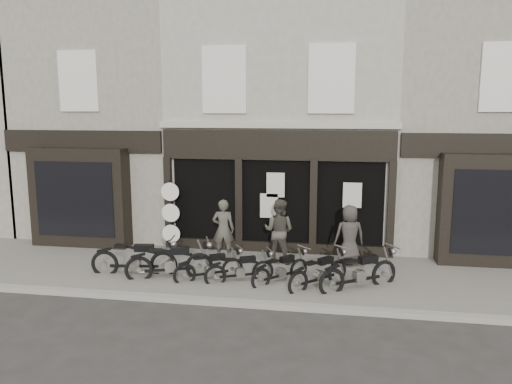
% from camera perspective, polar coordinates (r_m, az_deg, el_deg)
% --- Properties ---
extents(ground_plane, '(90.00, 90.00, 0.00)m').
position_cam_1_polar(ground_plane, '(13.03, 0.60, -10.89)').
color(ground_plane, '#2D2B28').
rests_on(ground_plane, ground).
extents(pavement, '(30.00, 4.20, 0.12)m').
position_cam_1_polar(pavement, '(13.85, 1.18, -9.38)').
color(pavement, slate).
rests_on(pavement, ground_plane).
extents(kerb, '(30.00, 0.25, 0.13)m').
position_cam_1_polar(kerb, '(11.86, -0.36, -12.68)').
color(kerb, gray).
rests_on(kerb, ground_plane).
extents(central_building, '(7.30, 6.22, 8.34)m').
position_cam_1_polar(central_building, '(18.12, 3.56, 8.05)').
color(central_building, '#B3AC9A').
rests_on(central_building, ground).
extents(neighbour_left, '(5.60, 6.73, 8.34)m').
position_cam_1_polar(neighbour_left, '(19.76, -15.27, 7.74)').
color(neighbour_left, '#9C9584').
rests_on(neighbour_left, ground).
extents(neighbour_right, '(5.60, 6.73, 8.34)m').
position_cam_1_polar(neighbour_right, '(18.51, 23.65, 7.18)').
color(neighbour_right, '#9C9584').
rests_on(neighbour_right, ground).
extents(motorcycle_0, '(2.36, 0.65, 1.13)m').
position_cam_1_polar(motorcycle_0, '(14.01, -13.64, -7.75)').
color(motorcycle_0, black).
rests_on(motorcycle_0, ground).
extents(motorcycle_1, '(2.21, 1.13, 1.11)m').
position_cam_1_polar(motorcycle_1, '(13.56, -9.75, -8.23)').
color(motorcycle_1, black).
rests_on(motorcycle_1, ground).
extents(motorcycle_2, '(1.73, 1.20, 0.92)m').
position_cam_1_polar(motorcycle_2, '(13.32, -5.31, -8.81)').
color(motorcycle_2, black).
rests_on(motorcycle_2, ground).
extents(motorcycle_3, '(1.74, 1.06, 0.90)m').
position_cam_1_polar(motorcycle_3, '(13.14, -1.81, -9.07)').
color(motorcycle_3, black).
rests_on(motorcycle_3, ground).
extents(motorcycle_4, '(1.44, 1.51, 0.90)m').
position_cam_1_polar(motorcycle_4, '(13.13, 2.88, -9.10)').
color(motorcycle_4, black).
rests_on(motorcycle_4, ground).
extents(motorcycle_5, '(1.55, 1.65, 0.98)m').
position_cam_1_polar(motorcycle_5, '(12.88, 7.22, -9.39)').
color(motorcycle_5, black).
rests_on(motorcycle_5, ground).
extents(motorcycle_6, '(2.02, 1.52, 1.10)m').
position_cam_1_polar(motorcycle_6, '(12.87, 11.74, -9.29)').
color(motorcycle_6, black).
rests_on(motorcycle_6, ground).
extents(man_left, '(0.69, 0.48, 1.80)m').
position_cam_1_polar(man_left, '(14.80, -3.76, -4.27)').
color(man_left, '#48453B').
rests_on(man_left, pavement).
extents(man_centre, '(1.04, 0.89, 1.86)m').
position_cam_1_polar(man_centre, '(14.49, 2.62, -4.44)').
color(man_centre, '#454138').
rests_on(man_centre, pavement).
extents(man_right, '(0.97, 0.76, 1.74)m').
position_cam_1_polar(man_right, '(14.44, 10.62, -4.89)').
color(man_right, '#39342F').
rests_on(man_right, pavement).
extents(advert_sign_post, '(0.58, 0.37, 2.36)m').
position_cam_1_polar(advert_sign_post, '(15.83, -9.68, -3.00)').
color(advert_sign_post, black).
rests_on(advert_sign_post, ground).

